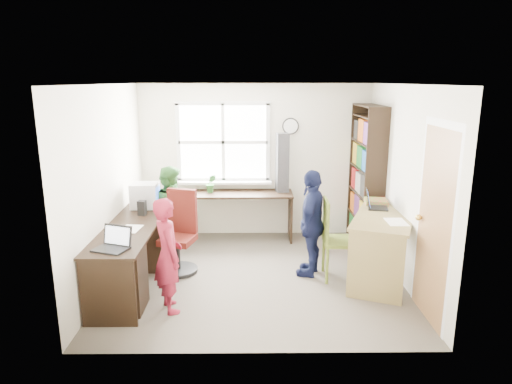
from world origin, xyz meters
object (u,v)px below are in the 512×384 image
wooden_chair (335,236)px  person_green (173,212)px  bookshelf (366,180)px  cd_tower (282,163)px  crt_monitor (145,196)px  swivel_chair (180,237)px  person_red (168,255)px  laptop_left (114,243)px  laptop_right (374,203)px  l_desk (147,251)px  right_desk (383,232)px  person_navy (312,223)px  potted_plant (211,184)px

wooden_chair → person_green: person_green is taller
bookshelf → cd_tower: bearing=166.4°
wooden_chair → crt_monitor: bearing=168.2°
bookshelf → wooden_chair: (-0.66, -1.23, -0.45)m
swivel_chair → person_red: 1.08m
laptop_left → laptop_right: size_ratio=1.06×
l_desk → wooden_chair: size_ratio=2.88×
right_desk → swivel_chair: (-2.58, 0.27, -0.14)m
cd_tower → person_navy: 1.53m
laptop_right → person_red: person_red is taller
bookshelf → crt_monitor: bookshelf is taller
l_desk → laptop_right: laptop_right is taller
swivel_chair → person_navy: 1.72m
laptop_left → laptop_right: laptop_right is taller
right_desk → crt_monitor: size_ratio=4.47×
bookshelf → crt_monitor: bearing=-168.8°
crt_monitor → person_red: person_red is taller
l_desk → person_navy: bearing=10.2°
person_navy → potted_plant: bearing=-114.1°
bookshelf → person_red: bookshelf is taller
laptop_right → person_navy: (-0.83, -0.20, -0.20)m
wooden_chair → crt_monitor: crt_monitor is taller
l_desk → laptop_left: size_ratio=7.20×
swivel_chair → person_navy: person_navy is taller
right_desk → wooden_chair: size_ratio=1.55×
laptop_left → crt_monitor: bearing=110.7°
laptop_right → cd_tower: 1.67m
laptop_right → l_desk: bearing=112.4°
right_desk → person_red: person_red is taller
bookshelf → person_green: (-2.81, -0.50, -0.35)m
right_desk → laptop_left: laptop_left is taller
person_green → potted_plant: bearing=-39.9°
wooden_chair → laptop_right: 0.72m
l_desk → potted_plant: size_ratio=10.27×
right_desk → crt_monitor: bearing=-169.2°
swivel_chair → wooden_chair: swivel_chair is taller
swivel_chair → person_green: (-0.17, 0.47, 0.19)m
cd_tower → person_green: (-1.58, -0.79, -0.55)m
bookshelf → laptop_right: (-0.12, -0.91, -0.12)m
bookshelf → person_green: size_ratio=1.61×
l_desk → right_desk: size_ratio=1.86×
cd_tower → crt_monitor: bearing=-164.1°
l_desk → bookshelf: bookshelf is taller
potted_plant → swivel_chair: bearing=-104.3°
l_desk → right_desk: bearing=4.7°
crt_monitor → laptop_right: crt_monitor is taller
laptop_right → person_red: (-2.48, -1.13, -0.26)m
wooden_chair → person_navy: person_navy is taller
potted_plant → person_red: bearing=-96.7°
swivel_chair → laptop_right: (2.53, 0.06, 0.43)m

